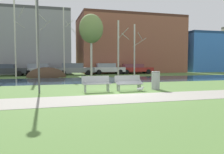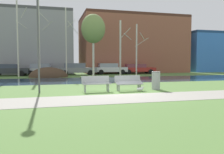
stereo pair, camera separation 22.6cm
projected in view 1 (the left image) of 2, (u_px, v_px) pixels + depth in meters
ground_plane at (87, 79)px, 21.71m from camera, size 120.00×120.00×0.00m
paved_path_strip at (128, 98)px, 10.37m from camera, size 60.00×2.56×0.01m
river_band at (89, 80)px, 20.62m from camera, size 80.00×6.96×0.01m
soil_mound at (46, 77)px, 24.40m from camera, size 4.16×3.16×2.17m
bench_left at (96, 83)px, 12.59m from camera, size 1.63×0.65×0.87m
bench_right at (129, 82)px, 13.10m from camera, size 1.63×0.65×0.87m
trash_bin at (156, 80)px, 13.63m from camera, size 0.52×0.52×1.09m
seagull at (140, 89)px, 12.79m from camera, size 0.48×0.18×0.27m
streetlamp at (38, 23)px, 11.79m from camera, size 0.32×0.32×5.57m
birch_far_left at (15, 33)px, 24.48m from camera, size 1.13×2.05×9.35m
birch_left at (37, 34)px, 25.07m from camera, size 1.59×2.54×9.47m
birch_center_left at (64, 41)px, 25.88m from camera, size 1.43×2.46×7.84m
birch_center at (91, 29)px, 26.63m from camera, size 2.84×2.84×7.29m
birch_center_right at (119, 47)px, 27.36m from camera, size 1.51×2.63×6.65m
birch_right at (135, 49)px, 27.39m from camera, size 1.55×2.44×6.19m
parked_van_nearest_dark at (6, 70)px, 26.45m from camera, size 4.54×2.25×1.40m
parked_sedan_second_silver at (40, 69)px, 28.19m from camera, size 4.35×2.31×1.45m
parked_hatch_third_grey at (75, 69)px, 28.67m from camera, size 4.79×2.28×1.50m
parked_wagon_fourth_white at (108, 68)px, 30.46m from camera, size 4.44×2.22×1.47m
parked_suv_fifth_red at (135, 69)px, 31.36m from camera, size 4.84×2.15×1.36m
building_grey_warehouse at (20, 43)px, 33.00m from camera, size 13.95×9.35×8.87m
building_brick_low at (128, 45)px, 37.35m from camera, size 16.10×9.85×8.84m
building_blue_store at (207, 53)px, 41.26m from camera, size 12.21×9.00×6.64m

